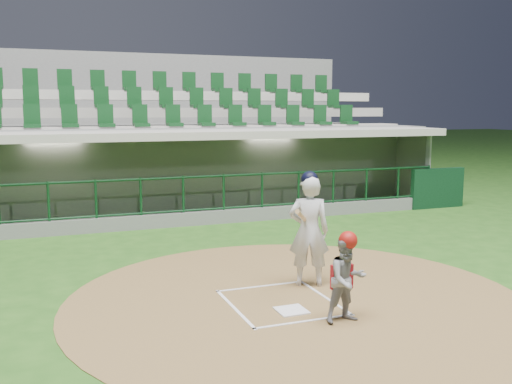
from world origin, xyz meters
TOP-DOWN VIEW (x-y plane):
  - ground at (0.00, 0.00)m, footprint 120.00×120.00m
  - dirt_circle at (0.30, -0.20)m, footprint 7.20×7.20m
  - home_plate at (0.00, -0.70)m, footprint 0.43×0.43m
  - batter_box_chalk at (0.00, -0.30)m, footprint 1.55×1.80m
  - dugout_structure at (0.03, 7.82)m, footprint 16.40×3.70m
  - seating_deck at (0.00, 10.91)m, footprint 17.00×6.72m
  - batter at (0.79, 0.35)m, footprint 0.94×0.98m
  - catcher at (0.55, -1.34)m, footprint 0.61×0.48m

SIDE VIEW (x-z plane):
  - ground at x=0.00m, z-range 0.00..0.00m
  - dirt_circle at x=0.30m, z-range 0.00..0.01m
  - batter_box_chalk at x=0.00m, z-range 0.01..0.02m
  - home_plate at x=0.00m, z-range 0.01..0.03m
  - catcher at x=0.55m, z-range 0.00..1.29m
  - dugout_structure at x=0.03m, z-range -0.54..2.46m
  - batter at x=0.79m, z-range 0.01..1.94m
  - seating_deck at x=0.00m, z-range -1.15..4.00m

